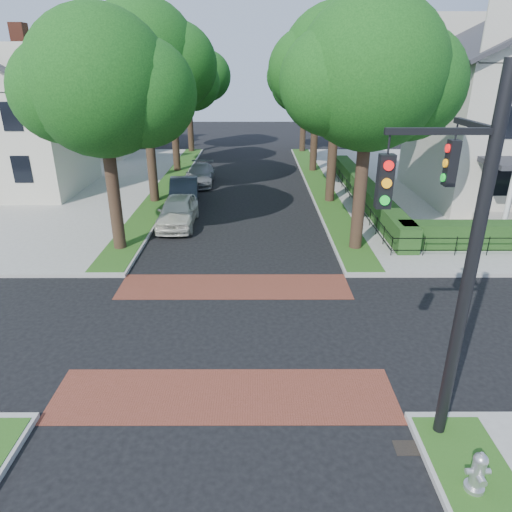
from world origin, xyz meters
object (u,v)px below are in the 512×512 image
(traffic_signal, at_px, (460,246))
(parked_car_rear, at_px, (200,175))
(parked_car_front, at_px, (178,211))
(fire_hydrant, at_px, (478,473))
(parked_car_middle, at_px, (184,192))

(traffic_signal, xyz_separation_m, parked_car_rear, (-8.06, 24.38, -4.02))
(parked_car_front, height_order, fire_hydrant, parked_car_front)
(traffic_signal, relative_size, parked_car_middle, 1.67)
(parked_car_front, relative_size, fire_hydrant, 4.89)
(fire_hydrant, bearing_deg, parked_car_front, 120.10)
(traffic_signal, distance_m, parked_car_rear, 25.99)
(parked_car_front, bearing_deg, fire_hydrant, -63.59)
(traffic_signal, bearing_deg, parked_car_front, 118.67)
(traffic_signal, relative_size, parked_car_rear, 1.68)
(fire_hydrant, bearing_deg, parked_car_rear, 110.97)
(parked_car_front, bearing_deg, traffic_signal, -61.78)
(parked_car_front, distance_m, parked_car_rear, 9.35)
(parked_car_middle, distance_m, fire_hydrant, 22.78)
(parked_car_rear, relative_size, fire_hydrant, 4.92)
(parked_car_rear, bearing_deg, parked_car_front, -91.89)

